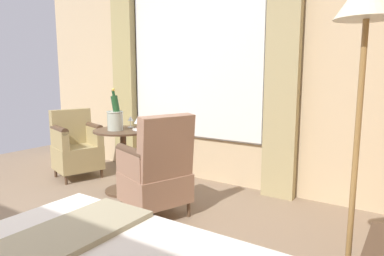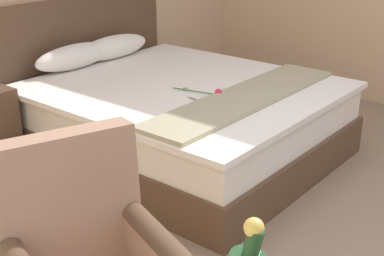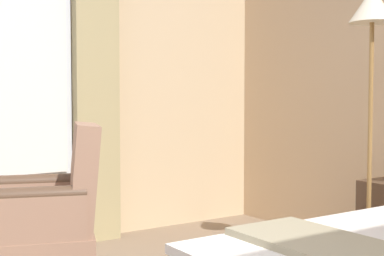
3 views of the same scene
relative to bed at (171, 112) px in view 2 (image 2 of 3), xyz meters
name	(u,v)px [view 2 (image 2 of 3)]	position (x,y,z in m)	size (l,w,h in m)	color
bed	(171,112)	(0.00, 0.00, 0.00)	(1.87, 2.23, 1.09)	#513A28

